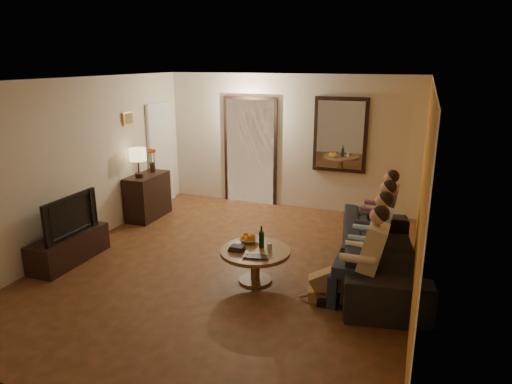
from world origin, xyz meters
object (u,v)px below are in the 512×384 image
(sofa, at_px, (381,253))
(wine_bottle, at_px, (261,237))
(person_b, at_px, (372,244))
(dog, at_px, (329,280))
(person_c, at_px, (377,228))
(laptop, at_px, (255,258))
(person_a, at_px, (366,263))
(tv, at_px, (65,215))
(coffee_table, at_px, (255,265))
(tv_stand, at_px, (69,248))
(bowl, at_px, (248,240))
(person_d, at_px, (381,215))
(dresser, at_px, (148,196))
(table_lamp, at_px, (138,163))

(sofa, bearing_deg, wine_bottle, 100.74)
(person_b, relative_size, dog, 2.14)
(person_c, distance_m, laptop, 1.84)
(sofa, xyz_separation_m, person_a, (-0.10, -0.90, 0.23))
(wine_bottle, xyz_separation_m, laptop, (0.05, -0.38, -0.14))
(tv, relative_size, dog, 1.82)
(sofa, distance_m, coffee_table, 1.69)
(tv, height_order, wine_bottle, tv)
(tv_stand, height_order, laptop, laptop)
(dog, relative_size, coffee_table, 0.60)
(sofa, xyz_separation_m, bowl, (-1.73, -0.44, 0.11))
(person_d, bearing_deg, person_a, -90.00)
(tv_stand, relative_size, laptop, 3.81)
(person_d, height_order, coffee_table, person_d)
(tv, relative_size, person_c, 0.85)
(dresser, height_order, person_c, person_c)
(person_b, distance_m, person_c, 0.60)
(dresser, distance_m, dog, 4.24)
(person_b, xyz_separation_m, bowl, (-1.63, -0.14, -0.12))
(dresser, height_order, laptop, dresser)
(tv, relative_size, laptop, 3.10)
(laptop, bearing_deg, dog, -2.74)
(table_lamp, distance_m, tv, 1.90)
(person_c, distance_m, wine_bottle, 1.64)
(dresser, height_order, person_b, person_b)
(wine_bottle, bearing_deg, person_b, 10.50)
(person_a, xyz_separation_m, person_b, (0.00, 0.60, 0.00))
(person_a, bearing_deg, person_d, 90.00)
(dog, xyz_separation_m, laptop, (-0.92, -0.10, 0.18))
(dresser, xyz_separation_m, person_b, (4.21, -1.37, 0.19))
(person_a, bearing_deg, dog, 171.67)
(table_lamp, xyz_separation_m, person_a, (4.21, -1.75, -0.49))
(tv, bearing_deg, person_c, -72.79)
(sofa, height_order, bowl, sofa)
(dresser, distance_m, bowl, 3.00)
(person_c, xyz_separation_m, dog, (-0.43, -1.14, -0.32))
(tv, relative_size, coffee_table, 1.10)
(dresser, relative_size, tv_stand, 0.74)
(person_b, height_order, bowl, person_b)
(tv_stand, bearing_deg, dresser, 90.00)
(dresser, xyz_separation_m, tv_stand, (0.00, -2.08, -0.20))
(tv, xyz_separation_m, sofa, (4.31, 1.01, -0.34))
(person_a, bearing_deg, person_c, 90.00)
(person_b, bearing_deg, person_c, 90.00)
(person_d, bearing_deg, dog, -103.90)
(tv, bearing_deg, sofa, -76.88)
(person_c, height_order, person_d, same)
(person_c, distance_m, person_d, 0.60)
(bowl, bearing_deg, coffee_table, -50.71)
(person_c, xyz_separation_m, person_d, (0.00, 0.60, 0.00))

